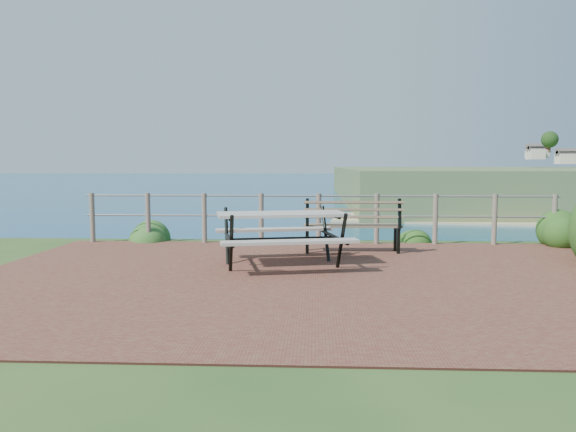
{
  "coord_description": "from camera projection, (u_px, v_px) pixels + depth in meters",
  "views": [
    {
      "loc": [
        -0.07,
        -7.79,
        1.6
      ],
      "look_at": [
        -0.52,
        1.38,
        0.75
      ],
      "focal_mm": 35.0,
      "sensor_mm": 36.0,
      "label": 1
    }
  ],
  "objects": [
    {
      "name": "ground",
      "position": [
        320.0,
        278.0,
        7.89
      ],
      "size": [
        10.0,
        7.0,
        0.12
      ],
      "primitive_type": "cube",
      "color": "brown",
      "rests_on": "ground"
    },
    {
      "name": "ocean",
      "position": [
        316.0,
        168.0,
        206.79
      ],
      "size": [
        1200.0,
        1200.0,
        0.0
      ],
      "primitive_type": "plane",
      "color": "#155C82",
      "rests_on": "ground"
    },
    {
      "name": "safety_railing",
      "position": [
        319.0,
        216.0,
        11.17
      ],
      "size": [
        9.4,
        0.1,
        1.0
      ],
      "color": "#6B5B4C",
      "rests_on": "ground"
    },
    {
      "name": "picnic_table",
      "position": [
        282.0,
        233.0,
        8.7
      ],
      "size": [
        2.1,
        1.68,
        0.83
      ],
      "rotation": [
        0.0,
        0.0,
        0.22
      ],
      "color": "gray",
      "rests_on": "ground"
    },
    {
      "name": "park_bench",
      "position": [
        352.0,
        217.0,
        10.06
      ],
      "size": [
        1.75,
        0.48,
        0.98
      ],
      "rotation": [
        0.0,
        0.0,
        0.03
      ],
      "color": "brown",
      "rests_on": "ground"
    },
    {
      "name": "shrub_right_edge",
      "position": [
        567.0,
        245.0,
        11.08
      ],
      "size": [
        0.97,
        0.97,
        1.38
      ],
      "primitive_type": "ellipsoid",
      "color": "#1F4A16",
      "rests_on": "ground"
    },
    {
      "name": "shrub_lip_west",
      "position": [
        156.0,
        241.0,
        11.75
      ],
      "size": [
        0.85,
        0.85,
        0.63
      ],
      "primitive_type": "ellipsoid",
      "color": "#235821",
      "rests_on": "ground"
    },
    {
      "name": "shrub_lip_east",
      "position": [
        404.0,
        240.0,
        11.81
      ],
      "size": [
        0.74,
        0.74,
        0.46
      ],
      "primitive_type": "ellipsoid",
      "color": "#1F4A16",
      "rests_on": "ground"
    }
  ]
}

